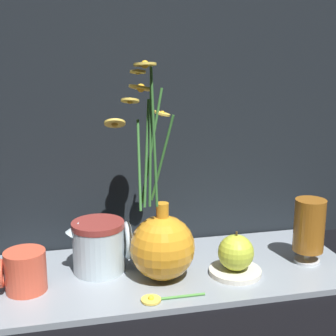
# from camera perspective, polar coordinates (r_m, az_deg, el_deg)

# --- Properties ---
(ground_plane) EXTENTS (6.00, 6.00, 0.00)m
(ground_plane) POSITION_cam_1_polar(r_m,az_deg,el_deg) (0.98, 0.45, -12.85)
(ground_plane) COLOR black
(shelf) EXTENTS (0.74, 0.30, 0.01)m
(shelf) POSITION_cam_1_polar(r_m,az_deg,el_deg) (0.98, 0.46, -12.54)
(shelf) COLOR gray
(shelf) RESTS_ON ground_plane
(backdrop_wall) EXTENTS (1.24, 0.02, 1.10)m
(backdrop_wall) POSITION_cam_1_polar(r_m,az_deg,el_deg) (1.05, -1.69, 19.68)
(backdrop_wall) COLOR black
(backdrop_wall) RESTS_ON ground_plane
(vase_with_flowers) EXTENTS (0.17, 0.14, 0.42)m
(vase_with_flowers) POSITION_cam_1_polar(r_m,az_deg,el_deg) (0.92, -0.75, -9.07)
(vase_with_flowers) COLOR orange
(vase_with_flowers) RESTS_ON shelf
(yellow_mug) EXTENTS (0.09, 0.08, 0.08)m
(yellow_mug) POSITION_cam_1_polar(r_m,az_deg,el_deg) (0.92, -17.13, -11.93)
(yellow_mug) COLOR #DB5138
(yellow_mug) RESTS_ON shelf
(ceramic_pitcher) EXTENTS (0.13, 0.11, 0.11)m
(ceramic_pitcher) POSITION_cam_1_polar(r_m,az_deg,el_deg) (0.96, -8.31, -9.12)
(ceramic_pitcher) COLOR silver
(ceramic_pitcher) RESTS_ON shelf
(tea_glass) EXTENTS (0.06, 0.06, 0.14)m
(tea_glass) POSITION_cam_1_polar(r_m,az_deg,el_deg) (1.02, 16.83, -6.88)
(tea_glass) COLOR silver
(tea_glass) RESTS_ON shelf
(saucer_plate) EXTENTS (0.10, 0.10, 0.01)m
(saucer_plate) POSITION_cam_1_polar(r_m,az_deg,el_deg) (0.97, 8.19, -12.38)
(saucer_plate) COLOR silver
(saucer_plate) RESTS_ON shelf
(orange_fruit) EXTENTS (0.07, 0.07, 0.08)m
(orange_fruit) POSITION_cam_1_polar(r_m,az_deg,el_deg) (0.95, 8.27, -10.15)
(orange_fruit) COLOR #B7C638
(orange_fruit) RESTS_ON saucer_plate
(loose_daisy) EXTENTS (0.12, 0.04, 0.01)m
(loose_daisy) POSITION_cam_1_polar(r_m,az_deg,el_deg) (0.87, -1.14, -15.65)
(loose_daisy) COLOR #4C8E3D
(loose_daisy) RESTS_ON shelf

